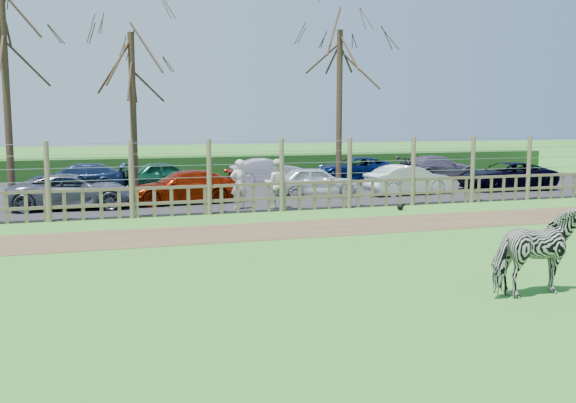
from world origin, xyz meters
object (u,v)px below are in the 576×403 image
object	(u,v)px
car_3	(183,187)
car_13	(438,167)
car_5	(408,180)
car_10	(166,175)
car_6	(506,176)
zebra	(542,252)
tree_left	(4,49)
visitor_b	(276,184)
tree_right	(340,70)
car_12	(354,169)
car_11	(269,171)
tree_mid	(132,74)
crow	(401,207)
car_2	(74,191)
car_4	(316,182)
visitor_a	(239,184)
car_9	(77,178)

from	to	relation	value
car_3	car_13	xyz separation A→B (m)	(13.74, 5.22, 0.00)
car_5	car_10	distance (m)	10.63
car_5	car_6	size ratio (longest dim) A/B	0.84
zebra	car_10	world-z (taller)	zebra
car_3	car_5	distance (m)	9.27
tree_left	visitor_b	distance (m)	10.89
car_5	car_6	bearing A→B (deg)	-93.27
tree_right	car_10	bearing A→B (deg)	165.06
car_12	visitor_b	bearing A→B (deg)	-32.61
car_11	car_12	world-z (taller)	same
tree_mid	zebra	size ratio (longest dim) A/B	3.57
tree_mid	car_10	bearing A→B (deg)	58.37
tree_right	crow	bearing A→B (deg)	-93.96
car_13	visitor_b	bearing A→B (deg)	119.11
car_13	car_3	bearing A→B (deg)	105.02
visitor_b	car_2	xyz separation A→B (m)	(-6.76, 2.11, -0.26)
car_6	car_13	size ratio (longest dim) A/B	1.04
tree_right	visitor_b	bearing A→B (deg)	-129.52
crow	car_3	xyz separation A→B (m)	(-6.99, 3.81, 0.52)
tree_left	car_10	xyz separation A→B (m)	(6.04, 3.49, -4.98)
car_2	car_4	bearing A→B (deg)	-82.93
tree_right	car_5	size ratio (longest dim) A/B	2.02
car_10	car_11	size ratio (longest dim) A/B	0.97
visitor_a	tree_left	bearing A→B (deg)	-35.97
zebra	crow	world-z (taller)	zebra
car_2	car_13	world-z (taller)	same
car_4	car_5	xyz separation A→B (m)	(3.91, -0.43, 0.00)
car_5	car_10	size ratio (longest dim) A/B	1.03
crow	car_11	world-z (taller)	car_11
car_13	car_5	bearing A→B (deg)	133.82
car_9	car_10	xyz separation A→B (m)	(3.79, 0.30, 0.00)
visitor_b	car_5	distance (m)	6.75
visitor_a	car_9	distance (m)	8.83
tree_mid	car_5	world-z (taller)	tree_mid
tree_mid	car_12	world-z (taller)	tree_mid
tree_mid	car_11	bearing A→B (deg)	23.65
visitor_a	visitor_b	bearing A→B (deg)	159.64
car_5	car_12	world-z (taller)	same
visitor_b	car_11	world-z (taller)	visitor_b
visitor_a	car_9	world-z (taller)	visitor_a
tree_mid	visitor_b	size ratio (longest dim) A/B	3.96
car_6	car_2	bearing A→B (deg)	-84.69
tree_right	car_6	world-z (taller)	tree_right
visitor_b	car_9	size ratio (longest dim) A/B	0.42
visitor_b	crow	size ratio (longest dim) A/B	5.71
visitor_a	car_5	world-z (taller)	visitor_a
car_4	car_13	xyz separation A→B (m)	(8.38, 4.83, 0.00)
tree_right	car_13	bearing A→B (deg)	17.92
zebra	car_6	world-z (taller)	zebra
car_4	crow	bearing A→B (deg)	-152.49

